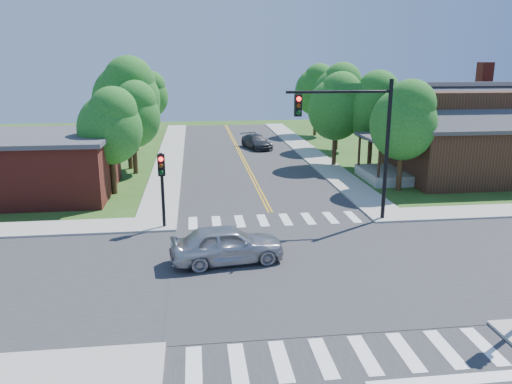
{
  "coord_description": "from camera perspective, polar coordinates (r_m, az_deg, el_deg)",
  "views": [
    {
      "loc": [
        -3.98,
        -18.14,
        8.11
      ],
      "look_at": [
        -1.25,
        3.87,
        2.2
      ],
      "focal_mm": 35.0,
      "sensor_mm": 36.0,
      "label": 1
    }
  ],
  "objects": [
    {
      "name": "ground",
      "position": [
        20.26,
        4.91,
        -8.73
      ],
      "size": [
        100.0,
        100.0,
        0.0
      ],
      "primitive_type": "plane",
      "color": "#2F4B17",
      "rests_on": "ground"
    },
    {
      "name": "road_ns",
      "position": [
        20.26,
        4.91,
        -8.68
      ],
      "size": [
        10.0,
        90.0,
        0.04
      ],
      "primitive_type": "cube",
      "color": "#2D2D30",
      "rests_on": "ground"
    },
    {
      "name": "road_ew",
      "position": [
        20.25,
        4.92,
        -8.67
      ],
      "size": [
        90.0,
        10.0,
        0.04
      ],
      "primitive_type": "cube",
      "color": "#2D2D30",
      "rests_on": "ground"
    },
    {
      "name": "intersection_patch",
      "position": [
        20.26,
        4.91,
        -8.73
      ],
      "size": [
        10.2,
        10.2,
        0.06
      ],
      "primitive_type": "cube",
      "color": "#2D2D30",
      "rests_on": "ground"
    },
    {
      "name": "sidewalk_ne",
      "position": [
        40.12,
        22.69,
        2.2
      ],
      "size": [
        40.0,
        40.0,
        0.14
      ],
      "color": "#9E9B93",
      "rests_on": "ground"
    },
    {
      "name": "sidewalk_nw",
      "position": [
        36.85,
        -25.62,
        0.83
      ],
      "size": [
        40.0,
        40.0,
        0.14
      ],
      "color": "#9E9B93",
      "rests_on": "ground"
    },
    {
      "name": "crosswalk_north",
      "position": [
        25.95,
        2.1,
        -3.2
      ],
      "size": [
        8.85,
        2.0,
        0.01
      ],
      "color": "white",
      "rests_on": "ground"
    },
    {
      "name": "crosswalk_south",
      "position": [
        14.95,
        10.05,
        -17.99
      ],
      "size": [
        8.85,
        2.0,
        0.01
      ],
      "color": "white",
      "rests_on": "ground"
    },
    {
      "name": "centerline",
      "position": [
        20.25,
        4.92,
        -8.61
      ],
      "size": [
        0.3,
        90.0,
        0.01
      ],
      "color": "gold",
      "rests_on": "ground"
    },
    {
      "name": "stop_bar",
      "position": [
        14.79,
        21.6,
        -19.51
      ],
      "size": [
        4.6,
        0.45,
        0.09
      ],
      "primitive_type": "cube",
      "color": "white",
      "rests_on": "ground"
    },
    {
      "name": "signal_mast_ne",
      "position": [
        25.22,
        11.32,
        7.21
      ],
      "size": [
        5.3,
        0.42,
        7.2
      ],
      "color": "black",
      "rests_on": "ground"
    },
    {
      "name": "signal_pole_nw",
      "position": [
        24.39,
        -10.71,
        1.75
      ],
      "size": [
        0.34,
        0.42,
        3.8
      ],
      "color": "black",
      "rests_on": "ground"
    },
    {
      "name": "house_ne",
      "position": [
        37.88,
        23.41,
        6.45
      ],
      "size": [
        13.05,
        8.8,
        7.11
      ],
      "color": "black",
      "rests_on": "ground"
    },
    {
      "name": "building_nw",
      "position": [
        33.54,
        -24.71,
        2.85
      ],
      "size": [
        10.4,
        8.4,
        3.73
      ],
      "color": "maroon",
      "rests_on": "ground"
    },
    {
      "name": "tree_e_a",
      "position": [
        32.31,
        16.69,
        8.03
      ],
      "size": [
        4.11,
        3.91,
        6.99
      ],
      "color": "#382314",
      "rests_on": "ground"
    },
    {
      "name": "tree_e_b",
      "position": [
        38.97,
        13.33,
        9.72
      ],
      "size": [
        4.35,
        4.13,
        7.39
      ],
      "color": "#382314",
      "rests_on": "ground"
    },
    {
      "name": "tree_e_c",
      "position": [
        46.37,
        9.48,
        11.1
      ],
      "size": [
        4.65,
        4.42,
        7.91
      ],
      "color": "#382314",
      "rests_on": "ground"
    },
    {
      "name": "tree_e_d",
      "position": [
        55.15,
        6.96,
        11.65
      ],
      "size": [
        4.55,
        4.32,
        7.73
      ],
      "color": "#382314",
      "rests_on": "ground"
    },
    {
      "name": "tree_w_a",
      "position": [
        31.51,
        -16.24,
        7.43
      ],
      "size": [
        3.88,
        3.69,
        6.6
      ],
      "color": "#382314",
      "rests_on": "ground"
    },
    {
      "name": "tree_w_b",
      "position": [
        38.65,
        -14.52,
        10.61
      ],
      "size": [
        4.95,
        4.7,
        8.42
      ],
      "color": "#382314",
      "rests_on": "ground"
    },
    {
      "name": "tree_w_c",
      "position": [
        46.59,
        -13.74,
        10.89
      ],
      "size": [
        4.64,
        4.41,
        7.89
      ],
      "color": "#382314",
      "rests_on": "ground"
    },
    {
      "name": "tree_w_d",
      "position": [
        55.36,
        -12.08,
        10.93
      ],
      "size": [
        4.1,
        3.89,
        6.96
      ],
      "color": "#382314",
      "rests_on": "ground"
    },
    {
      "name": "tree_house",
      "position": [
        38.91,
        9.28,
        9.8
      ],
      "size": [
        4.28,
        4.06,
        7.27
      ],
      "color": "#382314",
      "rests_on": "ground"
    },
    {
      "name": "tree_bldg",
      "position": [
        37.0,
        -13.85,
        8.76
      ],
      "size": [
        3.96,
        3.77,
        6.74
      ],
      "color": "#382314",
      "rests_on": "ground"
    },
    {
      "name": "car_silver",
      "position": [
        20.49,
        -3.34,
        -6.05
      ],
      "size": [
        3.03,
        5.09,
        1.57
      ],
      "primitive_type": "imported",
      "rotation": [
        0.0,
        0.0,
        1.7
      ],
      "color": "#B0B2B8",
      "rests_on": "ground"
    },
    {
      "name": "car_dgrey",
      "position": [
        46.74,
        0.06,
        5.72
      ],
      "size": [
        4.17,
        5.35,
        1.27
      ],
      "primitive_type": "imported",
      "rotation": [
        0.0,
        0.0,
        0.29
      ],
      "color": "#34363A",
      "rests_on": "ground"
    }
  ]
}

